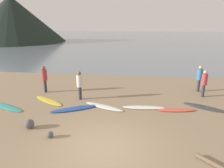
# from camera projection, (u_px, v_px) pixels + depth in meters

# --- Properties ---
(ground_plane) EXTENTS (120.00, 120.00, 0.20)m
(ground_plane) POSITION_uv_depth(u_px,v_px,m) (121.00, 80.00, 17.18)
(ground_plane) COLOR #8C7559
(ground_plane) RESTS_ON ground
(ocean_water) EXTENTS (140.00, 100.00, 0.01)m
(ocean_water) POSITION_uv_depth(u_px,v_px,m) (132.00, 37.00, 65.78)
(ocean_water) COLOR slate
(ocean_water) RESTS_ON ground
(headland_hill) EXTENTS (24.39, 24.39, 10.58)m
(headland_hill) POSITION_uv_depth(u_px,v_px,m) (12.00, 19.00, 48.68)
(headland_hill) COLOR black
(headland_hill) RESTS_ON ground
(surfboard_0) EXTENTS (2.64, 1.56, 0.07)m
(surfboard_0) POSITION_uv_depth(u_px,v_px,m) (6.00, 107.00, 11.30)
(surfboard_0) COLOR teal
(surfboard_0) RESTS_ON ground
(surfboard_1) EXTENTS (2.35, 1.82, 0.06)m
(surfboard_1) POSITION_uv_depth(u_px,v_px,m) (49.00, 101.00, 12.15)
(surfboard_1) COLOR yellow
(surfboard_1) RESTS_ON ground
(surfboard_2) EXTENTS (2.56, 1.72, 0.09)m
(surfboard_2) POSITION_uv_depth(u_px,v_px,m) (75.00, 108.00, 11.02)
(surfboard_2) COLOR #1E479E
(surfboard_2) RESTS_ON ground
(surfboard_3) EXTENTS (2.43, 1.46, 0.08)m
(surfboard_3) POSITION_uv_depth(u_px,v_px,m) (104.00, 107.00, 11.29)
(surfboard_3) COLOR silver
(surfboard_3) RESTS_ON ground
(surfboard_4) EXTENTS (2.33, 0.60, 0.09)m
(surfboard_4) POSITION_uv_depth(u_px,v_px,m) (144.00, 107.00, 11.16)
(surfboard_4) COLOR silver
(surfboard_4) RESTS_ON ground
(surfboard_5) EXTENTS (2.07, 0.70, 0.08)m
(surfboard_5) POSITION_uv_depth(u_px,v_px,m) (176.00, 110.00, 10.84)
(surfboard_5) COLOR #D84C38
(surfboard_5) RESTS_ON ground
(surfboard_6) EXTENTS (2.22, 1.61, 0.07)m
(surfboard_6) POSITION_uv_depth(u_px,v_px,m) (204.00, 107.00, 11.20)
(surfboard_6) COLOR #333338
(surfboard_6) RESTS_ON ground
(person_0) EXTENTS (0.34, 0.34, 1.70)m
(person_0) POSITION_uv_depth(u_px,v_px,m) (204.00, 81.00, 12.62)
(person_0) COLOR #2D2D38
(person_0) RESTS_ON ground
(person_1) EXTENTS (0.36, 0.36, 1.77)m
(person_1) POSITION_uv_depth(u_px,v_px,m) (200.00, 76.00, 13.64)
(person_1) COLOR #2D2D38
(person_1) RESTS_ON ground
(person_2) EXTENTS (0.36, 0.36, 1.79)m
(person_2) POSITION_uv_depth(u_px,v_px,m) (44.00, 77.00, 13.46)
(person_2) COLOR #2D2D38
(person_2) RESTS_ON ground
(person_3) EXTENTS (0.35, 0.35, 1.74)m
(person_3) POSITION_uv_depth(u_px,v_px,m) (80.00, 83.00, 12.19)
(person_3) COLOR #2D2D38
(person_3) RESTS_ON ground
(driftwood_log) EXTENTS (1.05, 1.08, 0.16)m
(driftwood_log) POSITION_uv_depth(u_px,v_px,m) (216.00, 165.00, 6.58)
(driftwood_log) COLOR brown
(driftwood_log) RESTS_ON ground
(beach_rock_near) EXTENTS (0.27, 0.27, 0.27)m
(beach_rock_near) POSITION_uv_depth(u_px,v_px,m) (50.00, 135.00, 8.27)
(beach_rock_near) COLOR #3F4C51
(beach_rock_near) RESTS_ON ground
(beach_rock_far) EXTENTS (0.42, 0.42, 0.42)m
(beach_rock_far) POSITION_uv_depth(u_px,v_px,m) (29.00, 124.00, 9.00)
(beach_rock_far) COLOR #4E4C51
(beach_rock_far) RESTS_ON ground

